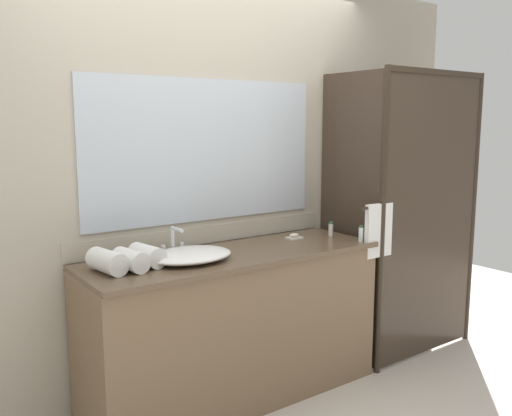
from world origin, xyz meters
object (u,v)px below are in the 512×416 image
object	(u,v)px
faucet	(173,245)
rolled_towel_middle	(130,260)
amenity_bottle_conditioner	(361,234)
rolled_towel_near_edge	(107,262)
amenity_bottle_body_wash	(331,229)
rolled_towel_far_edge	(147,255)
sink_basin	(190,255)
soap_dish	(294,237)

from	to	relation	value
faucet	rolled_towel_middle	distance (m)	0.40
amenity_bottle_conditioner	rolled_towel_near_edge	bearing A→B (deg)	171.60
faucet	amenity_bottle_body_wash	bearing A→B (deg)	-8.52
rolled_towel_near_edge	rolled_towel_far_edge	distance (m)	0.22
faucet	amenity_bottle_conditioner	world-z (taller)	faucet
amenity_bottle_conditioner	rolled_towel_far_edge	distance (m)	1.38
sink_basin	rolled_towel_middle	size ratio (longest dim) A/B	2.32
rolled_towel_middle	rolled_towel_far_edge	world-z (taller)	rolled_towel_far_edge
soap_dish	rolled_towel_near_edge	world-z (taller)	rolled_towel_near_edge
amenity_bottle_body_wash	rolled_towel_far_edge	size ratio (longest dim) A/B	0.46
amenity_bottle_conditioner	faucet	bearing A→B (deg)	160.41
soap_dish	rolled_towel_near_edge	bearing A→B (deg)	-176.39
faucet	amenity_bottle_body_wash	world-z (taller)	faucet
amenity_bottle_conditioner	amenity_bottle_body_wash	xyz separation A→B (m)	(-0.04, 0.24, -0.00)
soap_dish	amenity_bottle_body_wash	bearing A→B (deg)	-17.14
soap_dish	amenity_bottle_conditioner	distance (m)	0.43
amenity_bottle_conditioner	rolled_towel_middle	bearing A→B (deg)	172.15
rolled_towel_middle	sink_basin	bearing A→B (deg)	0.33
faucet	rolled_towel_middle	size ratio (longest dim) A/B	0.82
soap_dish	rolled_towel_near_edge	size ratio (longest dim) A/B	0.42
faucet	rolled_towel_far_edge	bearing A→B (deg)	-146.52
rolled_towel_near_edge	rolled_towel_middle	distance (m)	0.11
faucet	rolled_towel_near_edge	bearing A→B (deg)	-160.01
faucet	soap_dish	distance (m)	0.84
soap_dish	rolled_towel_far_edge	xyz separation A→B (m)	(-1.07, -0.07, 0.04)
rolled_towel_near_edge	rolled_towel_middle	size ratio (longest dim) A/B	1.14
sink_basin	rolled_towel_near_edge	distance (m)	0.46
sink_basin	rolled_towel_far_edge	world-z (taller)	rolled_towel_far_edge
soap_dish	rolled_towel_near_edge	xyz separation A→B (m)	(-1.29, -0.08, 0.04)
soap_dish	amenity_bottle_body_wash	world-z (taller)	amenity_bottle_body_wash
amenity_bottle_conditioner	sink_basin	bearing A→B (deg)	169.67
soap_dish	rolled_towel_middle	bearing A→B (deg)	-174.57
rolled_towel_middle	rolled_towel_far_edge	size ratio (longest dim) A/B	0.98
sink_basin	rolled_towel_near_edge	xyz separation A→B (m)	(-0.46, 0.03, 0.03)
sink_basin	rolled_towel_middle	world-z (taller)	rolled_towel_middle
amenity_bottle_conditioner	amenity_bottle_body_wash	size ratio (longest dim) A/B	1.08
rolled_towel_near_edge	rolled_towel_middle	xyz separation A→B (m)	(0.11, -0.03, -0.00)
sink_basin	faucet	xyz separation A→B (m)	(0.00, 0.19, 0.02)
rolled_towel_middle	amenity_bottle_body_wash	bearing A→B (deg)	1.37
amenity_bottle_body_wash	rolled_towel_far_edge	bearing A→B (deg)	179.73
amenity_bottle_body_wash	rolled_towel_middle	world-z (taller)	rolled_towel_middle
sink_basin	rolled_towel_far_edge	distance (m)	0.24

